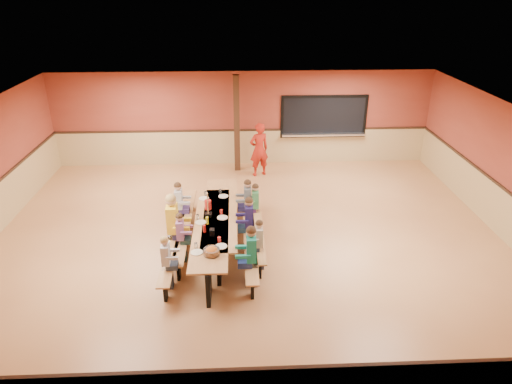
{
  "coord_description": "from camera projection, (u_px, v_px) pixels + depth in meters",
  "views": [
    {
      "loc": [
        -0.24,
        -9.18,
        5.56
      ],
      "look_at": [
        0.2,
        0.21,
        1.15
      ],
      "focal_mm": 32.0,
      "sensor_mm": 36.0,
      "label": 1
    }
  ],
  "objects": [
    {
      "name": "kitchen_pass_through",
      "position": [
        324.0,
        118.0,
        14.63
      ],
      "size": [
        2.78,
        0.28,
        1.38
      ],
      "color": "black",
      "rests_on": "ground"
    },
    {
      "name": "seated_child_green_sec",
      "position": [
        255.0,
        206.0,
        11.0
      ],
      "size": [
        0.34,
        0.28,
        1.15
      ],
      "primitive_type": null,
      "color": "#3B824D",
      "rests_on": "ground"
    },
    {
      "name": "structural_post",
      "position": [
        237.0,
        124.0,
        14.0
      ],
      "size": [
        0.18,
        0.18,
        3.0
      ],
      "primitive_type": "cube",
      "color": "#321D10",
      "rests_on": "ground"
    },
    {
      "name": "seated_child_char_right",
      "position": [
        248.0,
        204.0,
        11.06
      ],
      "size": [
        0.37,
        0.31,
        1.22
      ],
      "primitive_type": null,
      "color": "#565B62",
      "rests_on": "ground"
    },
    {
      "name": "punch_pitcher",
      "position": [
        208.0,
        205.0,
        10.47
      ],
      "size": [
        0.16,
        0.16,
        0.22
      ],
      "primitive_type": "cylinder",
      "color": "#B31D17",
      "rests_on": "cafeteria_table_main"
    },
    {
      "name": "place_settings",
      "position": [
        211.0,
        222.0,
        9.81
      ],
      "size": [
        0.65,
        3.3,
        0.11
      ],
      "primitive_type": null,
      "color": "beige",
      "rests_on": "cafeteria_table_main"
    },
    {
      "name": "seated_child_navy_right",
      "position": [
        249.0,
        223.0,
        10.13
      ],
      "size": [
        0.39,
        0.32,
        1.25
      ],
      "primitive_type": null,
      "color": "#1F194E",
      "rests_on": "ground"
    },
    {
      "name": "room_envelope",
      "position": [
        248.0,
        214.0,
        10.38
      ],
      "size": [
        12.04,
        10.04,
        3.02
      ],
      "color": "brown",
      "rests_on": "ground"
    },
    {
      "name": "table_paddle",
      "position": [
        208.0,
        210.0,
        10.15
      ],
      "size": [
        0.16,
        0.16,
        0.56
      ],
      "color": "black",
      "rests_on": "cafeteria_table_main"
    },
    {
      "name": "cafeteria_table_main",
      "position": [
        212.0,
        233.0,
        9.93
      ],
      "size": [
        1.91,
        3.7,
        0.74
      ],
      "color": "#B37B47",
      "rests_on": "ground"
    },
    {
      "name": "chip_bowl",
      "position": [
        212.0,
        251.0,
        8.75
      ],
      "size": [
        0.32,
        0.32,
        0.15
      ],
      "primitive_type": null,
      "color": "orange",
      "rests_on": "cafeteria_table_main"
    },
    {
      "name": "condiment_mustard",
      "position": [
        207.0,
        221.0,
        9.83
      ],
      "size": [
        0.06,
        0.06,
        0.17
      ],
      "primitive_type": "cylinder",
      "color": "yellow",
      "rests_on": "cafeteria_table_main"
    },
    {
      "name": "seated_child_tan_sec",
      "position": [
        259.0,
        245.0,
        9.43
      ],
      "size": [
        0.33,
        0.27,
        1.12
      ],
      "primitive_type": null,
      "color": "#B0A08E",
      "rests_on": "ground"
    },
    {
      "name": "seated_child_teal_right",
      "position": [
        251.0,
        256.0,
        8.88
      ],
      "size": [
        0.41,
        0.34,
        1.29
      ],
      "primitive_type": null,
      "color": "#1B8B79",
      "rests_on": "ground"
    },
    {
      "name": "seated_child_white_left",
      "position": [
        166.0,
        263.0,
        8.83
      ],
      "size": [
        0.33,
        0.27,
        1.14
      ],
      "primitive_type": null,
      "color": "silver",
      "rests_on": "ground"
    },
    {
      "name": "seated_child_purple_sec",
      "position": [
        181.0,
        238.0,
        9.68
      ],
      "size": [
        0.33,
        0.27,
        1.13
      ],
      "primitive_type": null,
      "color": "#915889",
      "rests_on": "ground"
    },
    {
      "name": "condiment_ketchup",
      "position": [
        204.0,
        229.0,
        9.51
      ],
      "size": [
        0.06,
        0.06,
        0.17
      ],
      "primitive_type": "cylinder",
      "color": "#B2140F",
      "rests_on": "cafeteria_table_main"
    },
    {
      "name": "seated_child_grey_left",
      "position": [
        179.0,
        206.0,
        10.94
      ],
      "size": [
        0.37,
        0.3,
        1.21
      ],
      "primitive_type": null,
      "color": "#AEAEAE",
      "rests_on": "ground"
    },
    {
      "name": "cafeteria_table_second",
      "position": [
        221.0,
        219.0,
        10.53
      ],
      "size": [
        1.91,
        3.7,
        0.74
      ],
      "color": "#B37B47",
      "rests_on": "ground"
    },
    {
      "name": "ground",
      "position": [
        248.0,
        240.0,
        10.67
      ],
      "size": [
        12.0,
        12.0,
        0.0
      ],
      "primitive_type": "plane",
      "color": "#A3693E",
      "rests_on": "ground"
    },
    {
      "name": "standing_woman",
      "position": [
        259.0,
        150.0,
        13.89
      ],
      "size": [
        0.71,
        0.59,
        1.67
      ],
      "primitive_type": "imported",
      "rotation": [
        0.0,
        0.0,
        3.5
      ],
      "color": "#A51E12",
      "rests_on": "ground"
    },
    {
      "name": "napkin_dispenser",
      "position": [
        212.0,
        232.0,
        9.42
      ],
      "size": [
        0.1,
        0.14,
        0.13
      ],
      "primitive_type": "cube",
      "color": "black",
      "rests_on": "cafeteria_table_main"
    },
    {
      "name": "seated_adult_yellow",
      "position": [
        173.0,
        226.0,
        9.83
      ],
      "size": [
        0.48,
        0.4,
        1.45
      ],
      "primitive_type": null,
      "color": "yellow",
      "rests_on": "ground"
    }
  ]
}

